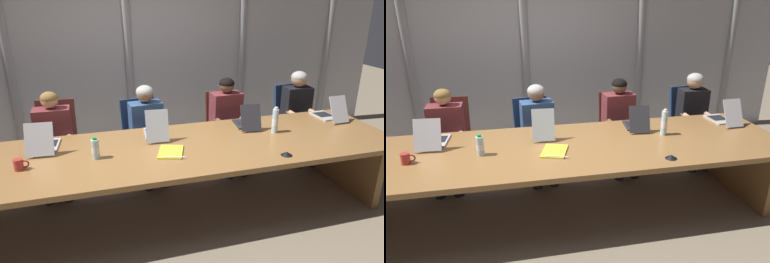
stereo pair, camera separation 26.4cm
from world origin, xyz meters
TOP-DOWN VIEW (x-y plane):
  - ground_plane at (0.00, 0.00)m, footprint 16.05×16.05m
  - conference_table at (0.00, 0.00)m, footprint 4.84×1.25m
  - curtain_backdrop at (0.00, 2.08)m, footprint 8.03×0.17m
  - laptop_left_mid at (-1.07, 0.31)m, footprint 0.28×0.46m
  - laptop_center at (0.02, 0.33)m, footprint 0.26×0.47m
  - laptop_right_mid at (1.05, 0.34)m, footprint 0.27×0.44m
  - laptop_right_end at (2.11, 0.33)m, footprint 0.23×0.47m
  - office_chair_left_mid at (-1.02, 1.01)m, footprint 0.60×0.60m
  - office_chair_center at (-0.02, 1.01)m, footprint 0.60×0.61m
  - office_chair_right_mid at (1.06, 1.01)m, footprint 0.60×0.60m
  - office_chair_right_end at (2.08, 1.01)m, footprint 0.60×0.61m
  - person_left_mid at (-1.03, 0.85)m, footprint 0.40×0.55m
  - person_center at (0.02, 0.85)m, footprint 0.43×0.57m
  - person_right_mid at (1.04, 0.85)m, footprint 0.41×0.56m
  - person_right_end at (2.05, 0.85)m, footprint 0.38×0.56m
  - water_bottle_primary at (1.26, 0.09)m, footprint 0.07×0.07m
  - water_bottle_secondary at (-0.60, -0.04)m, footprint 0.07×0.07m
  - coffee_mug_near at (-1.22, -0.09)m, footprint 0.12×0.08m
  - conference_mic_left_side at (1.09, -0.46)m, footprint 0.11×0.11m
  - spiral_notepad at (0.08, -0.11)m, footprint 0.30×0.36m

SIDE VIEW (x-z plane):
  - ground_plane at x=0.00m, z-range 0.00..0.00m
  - office_chair_center at x=-0.02m, z-range -0.12..0.81m
  - office_chair_right_mid at x=1.06m, z-range -0.12..0.82m
  - office_chair_right_end at x=2.08m, z-range -0.12..0.84m
  - office_chair_left_mid at x=-1.02m, z-range -0.13..0.85m
  - conference_table at x=0.00m, z-range 0.24..0.98m
  - person_left_mid at x=-1.03m, z-range 0.08..1.22m
  - person_center at x=0.02m, z-range 0.08..1.22m
  - person_right_mid at x=1.04m, z-range 0.08..1.24m
  - person_right_end at x=2.05m, z-range 0.09..1.27m
  - spiral_notepad at x=0.08m, z-range 0.73..0.76m
  - conference_mic_left_side at x=1.09m, z-range 0.74..0.77m
  - coffee_mug_near at x=-1.22m, z-range 0.74..0.84m
  - laptop_right_mid at x=1.05m, z-range 0.65..0.94m
  - laptop_right_end at x=2.11m, z-range 0.64..0.95m
  - laptop_left_mid at x=-1.07m, z-range 0.64..0.95m
  - laptop_center at x=0.02m, z-range 0.64..0.96m
  - water_bottle_secondary at x=-0.60m, z-range 0.73..0.93m
  - water_bottle_primary at x=1.26m, z-range 0.73..1.01m
  - curtain_backdrop at x=0.00m, z-range 0.00..2.71m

